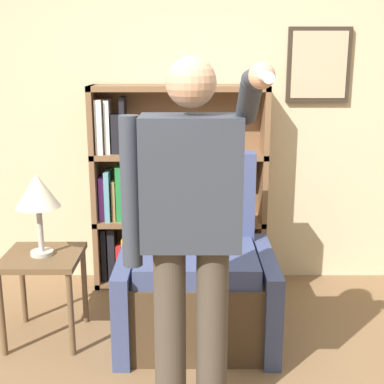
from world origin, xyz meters
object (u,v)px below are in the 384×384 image
object	(u,v)px
armchair	(194,279)
person_standing	(188,227)
bookcase	(161,190)
table_lamp	(35,194)
side_table	(41,269)

from	to	relation	value
armchair	person_standing	world-z (taller)	person_standing
bookcase	armchair	bearing A→B (deg)	-73.00
bookcase	table_lamp	bearing A→B (deg)	-129.39
armchair	person_standing	bearing A→B (deg)	-92.30
bookcase	side_table	world-z (taller)	bookcase
person_standing	side_table	size ratio (longest dim) A/B	3.11
side_table	table_lamp	world-z (taller)	table_lamp
bookcase	armchair	size ratio (longest dim) A/B	1.35
person_standing	side_table	bearing A→B (deg)	138.19
bookcase	person_standing	distance (m)	1.72
bookcase	table_lamp	world-z (taller)	bookcase
person_standing	table_lamp	xyz separation A→B (m)	(-0.92, 0.82, -0.06)
bookcase	armchair	xyz separation A→B (m)	(0.24, -0.80, -0.38)
bookcase	person_standing	world-z (taller)	person_standing
armchair	side_table	distance (m)	0.96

